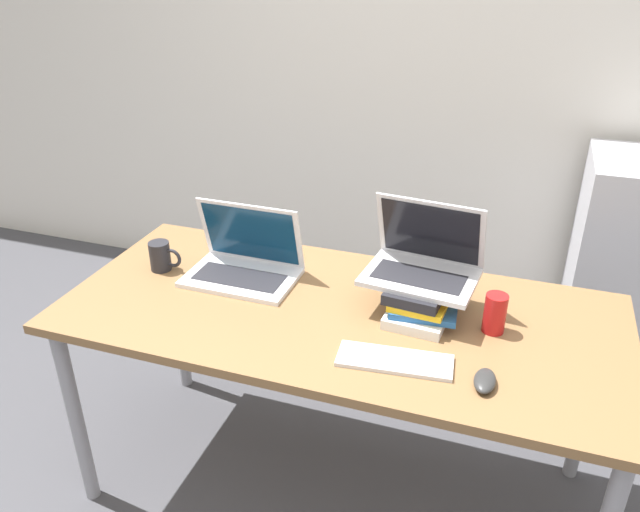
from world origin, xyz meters
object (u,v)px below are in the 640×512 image
(soda_can, at_px, (495,313))
(mug, at_px, (161,256))
(laptop_on_books, at_px, (423,262))
(wireless_keyboard, at_px, (395,360))
(mini_fridge, at_px, (636,273))
(mouse, at_px, (485,381))
(laptop_left, at_px, (244,263))
(book_stack, at_px, (422,298))

(soda_can, bearing_deg, mug, 179.26)
(laptop_on_books, relative_size, soda_can, 2.95)
(wireless_keyboard, bearing_deg, laptop_on_books, 88.58)
(soda_can, distance_m, mini_fridge, 1.23)
(laptop_on_books, height_order, wireless_keyboard, laptop_on_books)
(laptop_on_books, height_order, mouse, laptop_on_books)
(wireless_keyboard, bearing_deg, mini_fridge, 58.88)
(laptop_on_books, xyz_separation_m, wireless_keyboard, (-0.01, -0.32, -0.15))
(mouse, height_order, mini_fridge, mini_fridge)
(mug, distance_m, soda_can, 1.14)
(laptop_left, bearing_deg, book_stack, -3.10)
(laptop_on_books, bearing_deg, soda_can, -17.77)
(laptop_left, distance_m, book_stack, 0.62)
(laptop_left, distance_m, mouse, 0.91)
(laptop_left, bearing_deg, wireless_keyboard, -27.68)
(laptop_left, xyz_separation_m, book_stack, (0.62, -0.03, 0.00))
(mouse, relative_size, soda_can, 0.87)
(mouse, bearing_deg, wireless_keyboard, 175.20)
(book_stack, height_order, mug, book_stack)
(laptop_on_books, bearing_deg, mini_fridge, 51.57)
(laptop_on_books, relative_size, mouse, 3.39)
(laptop_left, xyz_separation_m, mini_fridge, (1.39, 0.99, -0.30))
(laptop_left, relative_size, wireless_keyboard, 1.14)
(laptop_left, relative_size, book_stack, 1.27)
(laptop_on_books, height_order, mini_fridge, laptop_on_books)
(laptop_left, xyz_separation_m, mouse, (0.84, -0.34, -0.04))
(laptop_on_books, distance_m, mug, 0.91)
(wireless_keyboard, relative_size, mug, 2.74)
(laptop_on_books, height_order, mug, laptop_on_books)
(laptop_on_books, xyz_separation_m, mug, (-0.90, -0.06, -0.10))
(book_stack, xyz_separation_m, mini_fridge, (0.77, 1.02, -0.31))
(book_stack, bearing_deg, soda_can, -8.97)
(mini_fridge, bearing_deg, laptop_on_books, -128.43)
(book_stack, height_order, soda_can, soda_can)
(wireless_keyboard, relative_size, soda_can, 2.68)
(laptop_left, distance_m, laptop_on_books, 0.62)
(book_stack, distance_m, wireless_keyboard, 0.29)
(laptop_left, xyz_separation_m, wireless_keyboard, (0.60, -0.31, -0.04))
(laptop_on_books, relative_size, mini_fridge, 0.36)
(mini_fridge, bearing_deg, wireless_keyboard, -121.12)
(mug, bearing_deg, laptop_left, 10.34)
(wireless_keyboard, height_order, mug, mug)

